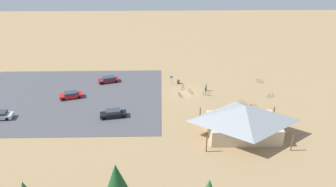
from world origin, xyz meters
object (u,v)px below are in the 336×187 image
object	(u,v)px
bike_pavilion	(244,119)
car_red_inner_stall	(71,95)
visitor_at_bikes	(206,87)
pine_midwest	(116,177)
bicycle_white_yard_center	(270,95)
bicycle_purple_near_sign	(252,106)
car_silver_second_row	(0,115)
bicycle_orange_near_porch	(260,81)
car_maroon_near_entry	(108,79)
bicycle_silver_yard_right	(242,102)
lot_sign	(171,79)
car_black_by_curb	(113,113)
bicycle_yellow_by_bin	(182,87)
bicycle_green_back_row	(207,94)
trash_bin	(178,82)
bicycle_black_trailside	(180,95)
bicycle_blue_mid_cluster	(190,92)

from	to	relation	value
bike_pavilion	car_red_inner_stall	distance (m)	34.77
bike_pavilion	visitor_at_bikes	xyz separation A→B (m)	(3.93, -16.54, -2.17)
pine_midwest	bicycle_white_yard_center	size ratio (longest dim) A/B	3.87
pine_midwest	bicycle_purple_near_sign	bearing A→B (deg)	-134.40
pine_midwest	car_red_inner_stall	distance (m)	31.27
car_silver_second_row	visitor_at_bikes	bearing A→B (deg)	-164.79
bicycle_white_yard_center	car_silver_second_row	distance (m)	52.16
bicycle_orange_near_porch	car_maroon_near_entry	world-z (taller)	car_maroon_near_entry
bicycle_silver_yard_right	car_maroon_near_entry	world-z (taller)	car_maroon_near_entry
lot_sign	car_silver_second_row	distance (m)	34.37
car_black_by_curb	bicycle_silver_yard_right	bearing A→B (deg)	-169.74
bicycle_yellow_by_bin	visitor_at_bikes	bearing A→B (deg)	168.00
visitor_at_bikes	bicycle_green_back_row	bearing A→B (deg)	88.59
bike_pavilion	car_black_by_curb	world-z (taller)	bike_pavilion
trash_bin	bicycle_black_trailside	size ratio (longest dim) A/B	0.55
bicycle_purple_near_sign	bicycle_yellow_by_bin	bearing A→B (deg)	-33.52
bicycle_orange_near_porch	bicycle_purple_near_sign	bearing A→B (deg)	67.53
visitor_at_bikes	bicycle_blue_mid_cluster	bearing A→B (deg)	16.28
trash_bin	bicycle_white_yard_center	xyz separation A→B (m)	(-18.58, 6.88, -0.10)
bicycle_blue_mid_cluster	car_silver_second_row	distance (m)	36.63
trash_bin	bicycle_yellow_by_bin	xyz separation A→B (m)	(-0.76, 2.78, -0.06)
bicycle_silver_yard_right	car_black_by_curb	world-z (taller)	car_black_by_curb
trash_bin	visitor_at_bikes	xyz separation A→B (m)	(-5.67, 3.83, 0.43)
bicycle_yellow_by_bin	bicycle_purple_near_sign	world-z (taller)	bicycle_yellow_by_bin
bike_pavilion	bicycle_blue_mid_cluster	bearing A→B (deg)	-64.91
bicycle_black_trailside	bike_pavilion	bearing A→B (deg)	124.27
bicycle_white_yard_center	bicycle_orange_near_porch	bearing A→B (deg)	-88.94
trash_bin	car_silver_second_row	xyz separation A→B (m)	(33.04, 14.36, 0.30)
bicycle_green_back_row	car_red_inner_stall	world-z (taller)	car_red_inner_stall
bicycle_green_back_row	car_maroon_near_entry	bearing A→B (deg)	-18.07
pine_midwest	bicycle_green_back_row	distance (m)	32.64
bicycle_green_back_row	pine_midwest	bearing A→B (deg)	62.77
bicycle_white_yard_center	bicycle_silver_yard_right	distance (m)	7.07
bicycle_white_yard_center	visitor_at_bikes	xyz separation A→B (m)	(12.90, -3.05, 0.53)
lot_sign	bicycle_black_trailside	world-z (taller)	lot_sign
bicycle_orange_near_porch	visitor_at_bikes	bearing A→B (deg)	17.18
trash_bin	car_red_inner_stall	bearing A→B (deg)	16.32
car_maroon_near_entry	car_black_by_curb	xyz separation A→B (m)	(-3.12, 15.22, 0.06)
bicycle_white_yard_center	bicycle_green_back_row	distance (m)	12.99
bicycle_white_yard_center	bicycle_green_back_row	xyz separation A→B (m)	(12.95, -0.96, 0.01)
bicycle_blue_mid_cluster	car_silver_second_row	world-z (taller)	car_silver_second_row
bicycle_purple_near_sign	bicycle_blue_mid_cluster	bearing A→B (deg)	-29.90
pine_midwest	bicycle_orange_near_porch	size ratio (longest dim) A/B	3.85
car_maroon_near_entry	bicycle_white_yard_center	bearing A→B (deg)	166.99
bicycle_silver_yard_right	bicycle_green_back_row	distance (m)	7.51
car_silver_second_row	visitor_at_bikes	world-z (taller)	visitor_at_bikes
bicycle_orange_near_porch	car_maroon_near_entry	size ratio (longest dim) A/B	0.32
bicycle_blue_mid_cluster	car_silver_second_row	size ratio (longest dim) A/B	0.35
trash_bin	bicycle_orange_near_porch	xyz separation A→B (m)	(-18.45, -0.12, -0.07)
bicycle_silver_yard_right	trash_bin	bearing A→B (deg)	-38.74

